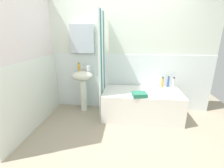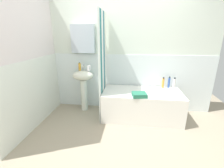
# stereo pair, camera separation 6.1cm
# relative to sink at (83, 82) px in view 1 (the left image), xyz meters

# --- Properties ---
(ground_plane) EXTENTS (4.80, 5.60, 0.04)m
(ground_plane) POSITION_rel_sink_xyz_m (0.87, -1.03, -0.66)
(ground_plane) COLOR tan
(wall_back_tiled) EXTENTS (3.60, 0.18, 2.40)m
(wall_back_tiled) POSITION_rel_sink_xyz_m (0.82, 0.23, 0.50)
(wall_back_tiled) COLOR silver
(wall_back_tiled) RESTS_ON ground_plane
(wall_left_tiled) EXTENTS (0.07, 1.81, 2.40)m
(wall_left_tiled) POSITION_rel_sink_xyz_m (-0.70, -0.69, 0.47)
(wall_left_tiled) COLOR silver
(wall_left_tiled) RESTS_ON ground_plane
(sink) EXTENTS (0.44, 0.34, 0.88)m
(sink) POSITION_rel_sink_xyz_m (0.00, 0.00, 0.00)
(sink) COLOR white
(sink) RESTS_ON ground_plane
(faucet) EXTENTS (0.03, 0.12, 0.12)m
(faucet) POSITION_rel_sink_xyz_m (-0.00, 0.08, 0.30)
(faucet) COLOR silver
(faucet) RESTS_ON sink
(soap_dispenser) EXTENTS (0.05, 0.05, 0.17)m
(soap_dispenser) POSITION_rel_sink_xyz_m (-0.07, 0.05, 0.31)
(soap_dispenser) COLOR gold
(soap_dispenser) RESTS_ON sink
(toothbrush_cup) EXTENTS (0.07, 0.07, 0.11)m
(toothbrush_cup) POSITION_rel_sink_xyz_m (0.13, 0.02, 0.29)
(toothbrush_cup) COLOR silver
(toothbrush_cup) RESTS_ON sink
(bathtub) EXTENTS (1.50, 0.73, 0.55)m
(bathtub) POSITION_rel_sink_xyz_m (1.22, -0.18, -0.37)
(bathtub) COLOR white
(bathtub) RESTS_ON ground_plane
(shower_curtain) EXTENTS (0.01, 0.73, 2.00)m
(shower_curtain) POSITION_rel_sink_xyz_m (0.46, -0.18, 0.36)
(shower_curtain) COLOR white
(shower_curtain) RESTS_ON ground_plane
(lotion_bottle) EXTENTS (0.05, 0.05, 0.22)m
(lotion_bottle) POSITION_rel_sink_xyz_m (1.87, 0.11, 0.01)
(lotion_bottle) COLOR white
(lotion_bottle) RESTS_ON bathtub
(conditioner_bottle) EXTENTS (0.04, 0.04, 0.23)m
(conditioner_bottle) POSITION_rel_sink_xyz_m (1.77, 0.13, 0.01)
(conditioner_bottle) COLOR #31539F
(conditioner_bottle) RESTS_ON bathtub
(shampoo_bottle) EXTENTS (0.04, 0.04, 0.22)m
(shampoo_bottle) POSITION_rel_sink_xyz_m (1.65, 0.11, 0.01)
(shampoo_bottle) COLOR gold
(shampoo_bottle) RESTS_ON bathtub
(towel_folded) EXTENTS (0.28, 0.25, 0.07)m
(towel_folded) POSITION_rel_sink_xyz_m (1.15, -0.44, -0.06)
(towel_folded) COLOR #2B785A
(towel_folded) RESTS_ON bathtub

